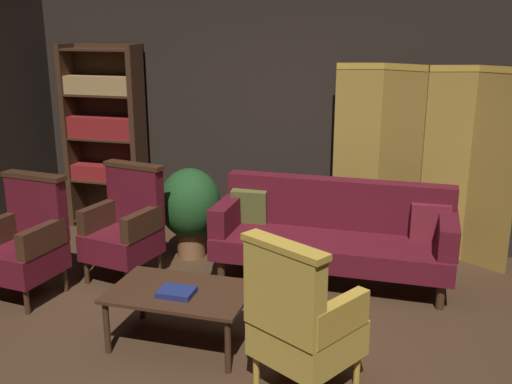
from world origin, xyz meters
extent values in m
plane|color=#3D2819|center=(0.00, 0.00, 0.00)|extent=(10.00, 10.00, 0.00)
cube|color=black|center=(0.00, 2.45, 1.40)|extent=(7.20, 0.10, 2.80)
cube|color=olive|center=(0.64, 2.21, 0.95)|extent=(0.45, 0.15, 1.90)
cube|color=#B78E33|center=(0.64, 2.21, 1.87)|extent=(0.45, 0.15, 0.06)
cube|color=olive|center=(1.07, 2.17, 0.95)|extent=(0.43, 0.23, 1.90)
cube|color=#B78E33|center=(1.07, 2.17, 1.87)|extent=(0.43, 0.24, 0.06)
cube|color=olive|center=(1.49, 2.14, 0.95)|extent=(0.45, 0.17, 1.90)
cube|color=#B78E33|center=(1.49, 2.14, 1.87)|extent=(0.45, 0.18, 0.06)
cube|color=olive|center=(1.90, 2.08, 0.95)|extent=(0.40, 0.27, 1.90)
cube|color=#B78E33|center=(1.90, 2.08, 1.87)|extent=(0.41, 0.28, 0.06)
cube|color=#382114|center=(-2.57, 2.18, 1.02)|extent=(0.06, 0.32, 2.05)
cube|color=#382114|center=(-1.73, 2.18, 1.02)|extent=(0.06, 0.32, 2.05)
cube|color=#382114|center=(-2.15, 2.33, 1.02)|extent=(0.90, 0.02, 2.05)
cube|color=#382114|center=(-2.15, 2.18, 0.06)|extent=(0.86, 0.30, 0.02)
cube|color=#382114|center=(-2.15, 2.18, 0.54)|extent=(0.86, 0.30, 0.02)
cube|color=maroon|center=(-2.15, 2.16, 0.64)|extent=(0.78, 0.22, 0.17)
cube|color=#382114|center=(-2.15, 2.18, 1.02)|extent=(0.86, 0.30, 0.02)
cube|color=maroon|center=(-2.15, 2.16, 1.15)|extent=(0.78, 0.22, 0.23)
cube|color=#382114|center=(-2.15, 2.18, 1.51)|extent=(0.86, 0.30, 0.02)
cube|color=#9E7A47|center=(-2.15, 2.16, 1.62)|extent=(0.78, 0.22, 0.19)
cube|color=#382114|center=(-2.15, 2.18, 1.99)|extent=(0.86, 0.30, 0.02)
cylinder|color=#382114|center=(-0.40, 1.05, 0.11)|extent=(0.07, 0.07, 0.22)
cylinder|color=#382114|center=(1.50, 1.05, 0.11)|extent=(0.07, 0.07, 0.22)
cylinder|color=#382114|center=(-0.40, 1.65, 0.11)|extent=(0.07, 0.07, 0.22)
cylinder|color=#382114|center=(1.50, 1.65, 0.11)|extent=(0.07, 0.07, 0.22)
cube|color=#4C0F19|center=(0.55, 1.35, 0.32)|extent=(2.10, 0.76, 0.20)
cube|color=#4C0F19|center=(0.55, 1.66, 0.65)|extent=(2.10, 0.18, 0.46)
cube|color=#4C0F19|center=(-0.43, 1.35, 0.55)|extent=(0.16, 0.68, 0.26)
cube|color=#4C0F19|center=(1.53, 1.35, 0.55)|extent=(0.16, 0.68, 0.26)
cube|color=#4C5123|center=(-0.28, 1.55, 0.57)|extent=(0.35, 0.16, 0.35)
cube|color=maroon|center=(1.38, 1.55, 0.57)|extent=(0.35, 0.16, 0.34)
cylinder|color=#382114|center=(-0.78, -0.30, 0.20)|extent=(0.04, 0.04, 0.39)
cylinder|color=#382114|center=(0.12, -0.30, 0.20)|extent=(0.04, 0.04, 0.39)
cylinder|color=#382114|center=(-0.78, 0.24, 0.20)|extent=(0.04, 0.04, 0.39)
cylinder|color=#382114|center=(0.12, 0.24, 0.20)|extent=(0.04, 0.04, 0.39)
cube|color=#382114|center=(-0.33, -0.03, 0.41)|extent=(1.00, 0.64, 0.03)
cylinder|color=#B78E33|center=(0.97, -0.20, 0.11)|extent=(0.04, 0.04, 0.22)
cylinder|color=#B78E33|center=(0.56, 0.02, 0.11)|extent=(0.04, 0.04, 0.22)
cylinder|color=#B78E33|center=(0.34, -0.38, 0.11)|extent=(0.04, 0.04, 0.22)
cube|color=#B79338|center=(0.65, -0.29, 0.34)|extent=(0.76, 0.76, 0.24)
cube|color=#B79338|center=(0.54, -0.49, 0.73)|extent=(0.55, 0.38, 0.54)
cube|color=#B78E33|center=(0.54, -0.49, 1.02)|extent=(0.59, 0.41, 0.04)
cube|color=#B78E33|center=(0.86, -0.41, 0.57)|extent=(0.32, 0.48, 0.22)
cube|color=#B78E33|center=(0.44, -0.18, 0.57)|extent=(0.32, 0.48, 0.22)
cylinder|color=#382114|center=(-1.55, 0.69, 0.11)|extent=(0.04, 0.04, 0.22)
cylinder|color=#382114|center=(-1.10, 0.61, 0.11)|extent=(0.04, 0.04, 0.22)
cylinder|color=#382114|center=(-1.47, 1.14, 0.11)|extent=(0.04, 0.04, 0.22)
cylinder|color=#382114|center=(-1.02, 1.06, 0.11)|extent=(0.04, 0.04, 0.22)
cube|color=#4C0F19|center=(-1.29, 0.88, 0.34)|extent=(0.65, 0.65, 0.24)
cube|color=#4C0F19|center=(-1.24, 1.10, 0.73)|extent=(0.57, 0.22, 0.54)
cube|color=#382114|center=(-1.24, 1.10, 1.02)|extent=(0.61, 0.24, 0.04)
cube|color=#382114|center=(-1.52, 0.92, 0.57)|extent=(0.18, 0.51, 0.22)
cube|color=#382114|center=(-1.05, 0.83, 0.57)|extent=(0.18, 0.51, 0.22)
cylinder|color=#382114|center=(-1.70, 0.04, 0.11)|extent=(0.04, 0.04, 0.22)
cylinder|color=#382114|center=(-2.11, 0.55, 0.11)|extent=(0.04, 0.04, 0.22)
cylinder|color=#382114|center=(-1.65, 0.50, 0.11)|extent=(0.04, 0.04, 0.22)
cube|color=#4C0F19|center=(-1.90, 0.29, 0.34)|extent=(0.62, 0.62, 0.24)
cube|color=#4C0F19|center=(-1.88, 0.52, 0.73)|extent=(0.57, 0.18, 0.54)
cube|color=#382114|center=(-1.88, 0.52, 1.02)|extent=(0.61, 0.20, 0.04)
cube|color=#382114|center=(-1.66, 0.27, 0.57)|extent=(0.15, 0.51, 0.22)
cylinder|color=brown|center=(-0.90, 1.57, 0.14)|extent=(0.28, 0.28, 0.28)
ellipsoid|color=#193D19|center=(-0.90, 1.57, 0.55)|extent=(0.61, 0.61, 0.70)
cube|color=navy|center=(-0.32, -0.11, 0.44)|extent=(0.25, 0.19, 0.04)
camera|label=1|loc=(1.27, -3.61, 2.26)|focal=41.53mm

